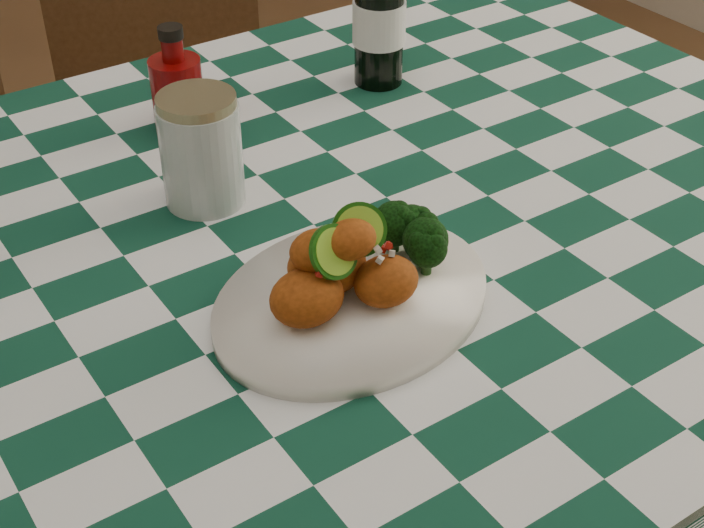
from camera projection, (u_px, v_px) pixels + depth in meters
dining_table at (256, 492)px, 1.31m from camera, size 1.66×1.06×0.79m
plate at (352, 300)px, 0.99m from camera, size 0.35×0.29×0.02m
fried_chicken_pile at (346, 260)px, 0.96m from camera, size 0.14×0.10×0.09m
broccoli_side at (404, 242)px, 1.01m from camera, size 0.07×0.07×0.06m
ketchup_bottle at (176, 78)px, 1.26m from camera, size 0.09×0.09×0.14m
mason_jar at (201, 150)px, 1.12m from camera, size 0.11×0.11×0.14m
wooden_chair_right at (175, 164)px, 1.89m from camera, size 0.53×0.54×0.89m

